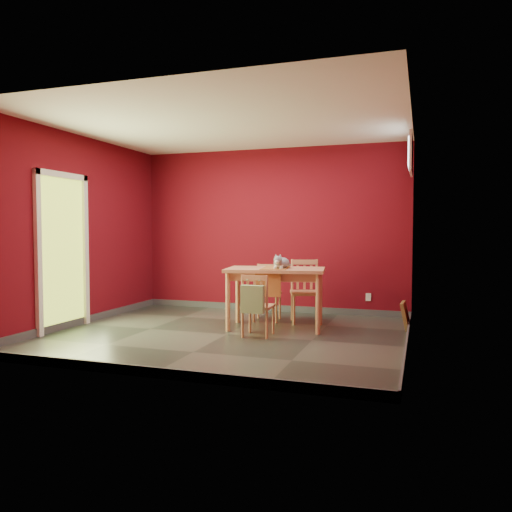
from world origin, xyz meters
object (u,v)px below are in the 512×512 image
(chair_far_right, at_px, (305,290))
(chair_near, at_px, (257,305))
(chair_far_left, at_px, (267,292))
(picture_frame, at_px, (405,316))
(cat, at_px, (282,261))
(dining_table, at_px, (275,276))
(tote_bag, at_px, (253,299))

(chair_far_right, xyz_separation_m, chair_near, (-0.36, -1.16, -0.06))
(chair_far_left, xyz_separation_m, chair_near, (0.22, -1.14, -0.02))
(chair_near, bearing_deg, picture_frame, 31.00)
(chair_far_right, distance_m, chair_near, 1.22)
(chair_far_right, relative_size, picture_frame, 2.40)
(cat, height_order, picture_frame, cat)
(chair_near, bearing_deg, dining_table, 83.29)
(dining_table, xyz_separation_m, chair_far_right, (0.29, 0.58, -0.26))
(dining_table, height_order, chair_near, dining_table)
(dining_table, xyz_separation_m, tote_bag, (-0.06, -0.79, -0.22))
(chair_far_left, distance_m, chair_near, 1.16)
(chair_far_left, height_order, chair_far_right, chair_far_right)
(chair_far_left, bearing_deg, picture_frame, -2.22)
(dining_table, distance_m, picture_frame, 1.85)
(dining_table, relative_size, cat, 3.40)
(chair_near, xyz_separation_m, tote_bag, (0.00, -0.20, 0.10))
(chair_far_left, bearing_deg, chair_far_right, 2.14)
(dining_table, height_order, tote_bag, dining_table)
(chair_far_left, height_order, chair_near, chair_far_left)
(chair_far_left, relative_size, chair_far_right, 0.91)
(chair_far_left, distance_m, chair_far_right, 0.58)
(tote_bag, bearing_deg, chair_far_left, 99.34)
(tote_bag, xyz_separation_m, picture_frame, (1.77, 1.27, -0.32))
(chair_far_right, bearing_deg, chair_far_left, -177.86)
(cat, bearing_deg, picture_frame, 32.28)
(dining_table, distance_m, chair_near, 0.67)
(chair_far_left, height_order, cat, cat)
(chair_far_left, xyz_separation_m, tote_bag, (0.22, -1.34, 0.08))
(picture_frame, bearing_deg, chair_far_left, 177.78)
(chair_far_right, distance_m, cat, 0.79)
(cat, bearing_deg, chair_far_right, 87.16)
(dining_table, bearing_deg, tote_bag, -94.71)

